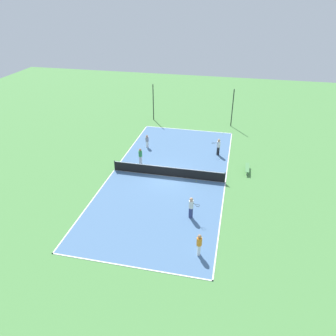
{
  "coord_description": "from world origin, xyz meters",
  "views": [
    {
      "loc": [
        5.79,
        -26.06,
        15.83
      ],
      "look_at": [
        0.0,
        0.0,
        0.9
      ],
      "focal_mm": 35.0,
      "sensor_mm": 36.0,
      "label": 1
    }
  ],
  "objects_px": {
    "player_baseline_gray": "(147,140)",
    "fence_post_back_right": "(232,108)",
    "player_far_green": "(140,155)",
    "tennis_net": "(168,171)",
    "player_near_white": "(218,146)",
    "tennis_ball_near_net": "(181,170)",
    "fence_post_back_left": "(153,103)",
    "tennis_ball_far_baseline": "(196,181)",
    "player_far_white": "(191,206)",
    "player_center_orange": "(199,243)",
    "bench": "(247,168)",
    "tennis_ball_right_alley": "(222,134)"
  },
  "relations": [
    {
      "from": "player_center_orange",
      "to": "tennis_net",
      "type": "bearing_deg",
      "value": -169.56
    },
    {
      "from": "tennis_ball_far_baseline",
      "to": "fence_post_back_right",
      "type": "xyz_separation_m",
      "value": [
        2.37,
        14.59,
        2.33
      ]
    },
    {
      "from": "player_far_white",
      "to": "tennis_ball_near_net",
      "type": "bearing_deg",
      "value": 132.47
    },
    {
      "from": "player_far_green",
      "to": "bench",
      "type": "bearing_deg",
      "value": 10.52
    },
    {
      "from": "player_center_orange",
      "to": "fence_post_back_right",
      "type": "bearing_deg",
      "value": 164.59
    },
    {
      "from": "player_baseline_gray",
      "to": "tennis_ball_near_net",
      "type": "relative_size",
      "value": 21.67
    },
    {
      "from": "bench",
      "to": "player_far_green",
      "type": "height_order",
      "value": "player_far_green"
    },
    {
      "from": "tennis_ball_right_alley",
      "to": "bench",
      "type": "bearing_deg",
      "value": -70.62
    },
    {
      "from": "fence_post_back_left",
      "to": "fence_post_back_right",
      "type": "distance_m",
      "value": 10.26
    },
    {
      "from": "player_far_green",
      "to": "fence_post_back_right",
      "type": "relative_size",
      "value": 0.35
    },
    {
      "from": "bench",
      "to": "tennis_ball_far_baseline",
      "type": "xyz_separation_m",
      "value": [
        -4.54,
        -2.98,
        -0.34
      ]
    },
    {
      "from": "tennis_net",
      "to": "tennis_ball_near_net",
      "type": "bearing_deg",
      "value": 52.34
    },
    {
      "from": "player_far_green",
      "to": "player_center_orange",
      "type": "height_order",
      "value": "player_center_orange"
    },
    {
      "from": "player_baseline_gray",
      "to": "player_near_white",
      "type": "height_order",
      "value": "player_near_white"
    },
    {
      "from": "player_far_white",
      "to": "tennis_ball_far_baseline",
      "type": "bearing_deg",
      "value": 119.79
    },
    {
      "from": "bench",
      "to": "tennis_ball_far_baseline",
      "type": "distance_m",
      "value": 5.44
    },
    {
      "from": "player_far_white",
      "to": "fence_post_back_left",
      "type": "relative_size",
      "value": 0.38
    },
    {
      "from": "tennis_net",
      "to": "bench",
      "type": "height_order",
      "value": "tennis_net"
    },
    {
      "from": "player_center_orange",
      "to": "player_far_white",
      "type": "height_order",
      "value": "player_far_white"
    },
    {
      "from": "tennis_ball_near_net",
      "to": "tennis_ball_far_baseline",
      "type": "bearing_deg",
      "value": -44.81
    },
    {
      "from": "tennis_ball_near_net",
      "to": "fence_post_back_left",
      "type": "height_order",
      "value": "fence_post_back_left"
    },
    {
      "from": "player_near_white",
      "to": "tennis_ball_far_baseline",
      "type": "distance_m",
      "value": 6.18
    },
    {
      "from": "player_far_white",
      "to": "tennis_ball_near_net",
      "type": "xyz_separation_m",
      "value": [
        -2.07,
        7.1,
        -1.03
      ]
    },
    {
      "from": "tennis_net",
      "to": "player_far_green",
      "type": "distance_m",
      "value": 3.73
    },
    {
      "from": "player_near_white",
      "to": "tennis_ball_far_baseline",
      "type": "xyz_separation_m",
      "value": [
        -1.45,
        -5.92,
        -1.03
      ]
    },
    {
      "from": "player_near_white",
      "to": "tennis_ball_right_alley",
      "type": "distance_m",
      "value": 5.76
    },
    {
      "from": "player_center_orange",
      "to": "player_far_white",
      "type": "relative_size",
      "value": 0.93
    },
    {
      "from": "player_baseline_gray",
      "to": "tennis_ball_near_net",
      "type": "distance_m",
      "value": 6.42
    },
    {
      "from": "player_far_white",
      "to": "player_center_orange",
      "type": "bearing_deg",
      "value": -47.26
    },
    {
      "from": "tennis_net",
      "to": "player_near_white",
      "type": "bearing_deg",
      "value": 52.7
    },
    {
      "from": "player_baseline_gray",
      "to": "fence_post_back_left",
      "type": "height_order",
      "value": "fence_post_back_left"
    },
    {
      "from": "tennis_ball_right_alley",
      "to": "fence_post_back_left",
      "type": "distance_m",
      "value": 10.14
    },
    {
      "from": "player_far_green",
      "to": "player_baseline_gray",
      "type": "bearing_deg",
      "value": 102.23
    },
    {
      "from": "player_center_orange",
      "to": "tennis_ball_far_baseline",
      "type": "distance_m",
      "value": 9.43
    },
    {
      "from": "player_baseline_gray",
      "to": "player_center_orange",
      "type": "distance_m",
      "value": 17.24
    },
    {
      "from": "tennis_net",
      "to": "player_near_white",
      "type": "relative_size",
      "value": 5.84
    },
    {
      "from": "player_far_white",
      "to": "fence_post_back_left",
      "type": "bearing_deg",
      "value": 138.6
    },
    {
      "from": "player_far_green",
      "to": "fence_post_back_left",
      "type": "xyz_separation_m",
      "value": [
        -1.9,
        12.37,
        1.4
      ]
    },
    {
      "from": "bench",
      "to": "player_baseline_gray",
      "type": "relative_size",
      "value": 1.3
    },
    {
      "from": "player_far_white",
      "to": "player_far_green",
      "type": "bearing_deg",
      "value": 156.02
    },
    {
      "from": "player_baseline_gray",
      "to": "player_far_white",
      "type": "xyz_separation_m",
      "value": [
        6.72,
        -11.45,
        0.24
      ]
    },
    {
      "from": "bench",
      "to": "tennis_ball_near_net",
      "type": "xyz_separation_m",
      "value": [
        -6.28,
        -1.26,
        -0.34
      ]
    },
    {
      "from": "player_center_orange",
      "to": "tennis_ball_far_baseline",
      "type": "xyz_separation_m",
      "value": [
        -1.49,
        9.26,
        -0.94
      ]
    },
    {
      "from": "player_baseline_gray",
      "to": "fence_post_back_right",
      "type": "height_order",
      "value": "fence_post_back_right"
    },
    {
      "from": "tennis_ball_far_baseline",
      "to": "tennis_ball_near_net",
      "type": "height_order",
      "value": "same"
    },
    {
      "from": "player_baseline_gray",
      "to": "fence_post_back_left",
      "type": "distance_m",
      "value": 8.78
    },
    {
      "from": "player_far_white",
      "to": "tennis_ball_right_alley",
      "type": "bearing_deg",
      "value": 112.25
    },
    {
      "from": "player_far_white",
      "to": "fence_post_back_right",
      "type": "xyz_separation_m",
      "value": [
        2.04,
        19.97,
        1.31
      ]
    },
    {
      "from": "fence_post_back_right",
      "to": "fence_post_back_left",
      "type": "bearing_deg",
      "value": 180.0
    },
    {
      "from": "tennis_ball_far_baseline",
      "to": "fence_post_back_left",
      "type": "height_order",
      "value": "fence_post_back_left"
    }
  ]
}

